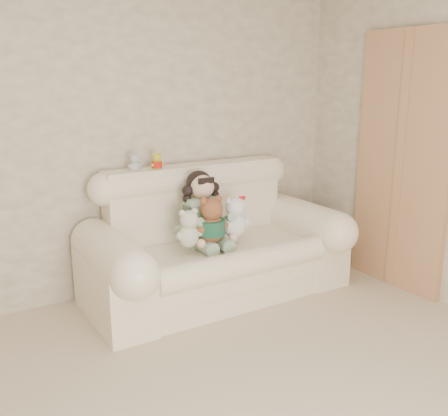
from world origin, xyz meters
TOP-DOWN VIEW (x-y plane):
  - wall_back at (0.00, 2.50)m, footprint 4.50×0.00m
  - sofa at (0.83, 2.00)m, footprint 2.10×0.95m
  - door_panel at (2.22, 1.40)m, footprint 0.06×0.90m
  - seated_child at (0.73, 2.08)m, footprint 0.40×0.48m
  - brown_teddy at (0.70, 1.87)m, footprint 0.31×0.25m
  - white_cat at (0.93, 1.90)m, footprint 0.25×0.20m
  - cream_teddy at (0.51, 1.87)m, footprint 0.27×0.24m
  - yellow_mini_bear at (0.47, 2.33)m, footprint 0.11×0.08m
  - grey_mini_plush at (0.29, 2.35)m, footprint 0.13×0.11m

SIDE VIEW (x-z plane):
  - sofa at x=0.83m, z-range 0.00..1.03m
  - cream_teddy at x=0.51m, z-range 0.50..0.84m
  - white_cat at x=0.93m, z-range 0.50..0.89m
  - brown_teddy at x=0.70m, z-range 0.50..0.93m
  - seated_child at x=0.73m, z-range 0.42..1.03m
  - door_panel at x=2.22m, z-range 0.00..2.10m
  - yellow_mini_bear at x=0.47m, z-range 1.01..1.18m
  - grey_mini_plush at x=0.29m, z-range 1.01..1.18m
  - wall_back at x=0.00m, z-range -0.95..3.55m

